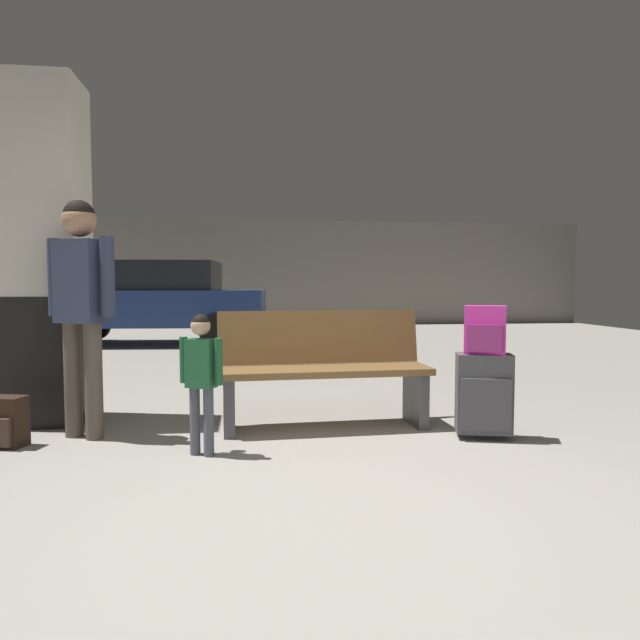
{
  "coord_description": "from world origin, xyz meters",
  "views": [
    {
      "loc": [
        -0.31,
        -2.57,
        1.09
      ],
      "look_at": [
        0.18,
        1.3,
        0.85
      ],
      "focal_mm": 32.21,
      "sensor_mm": 36.0,
      "label": 1
    }
  ],
  "objects_px": {
    "bench": "(323,369)",
    "child": "(201,369)",
    "suitcase": "(484,394)",
    "backpack_dark_floor": "(3,422)",
    "structural_pillar": "(47,255)",
    "parked_car_far": "(153,300)",
    "adult": "(81,292)",
    "backpack_bright": "(485,330)"
  },
  "relations": [
    {
      "from": "bench",
      "to": "parked_car_far",
      "type": "relative_size",
      "value": 0.38
    },
    {
      "from": "suitcase",
      "to": "parked_car_far",
      "type": "height_order",
      "value": "parked_car_far"
    },
    {
      "from": "structural_pillar",
      "to": "child",
      "type": "bearing_deg",
      "value": -40.69
    },
    {
      "from": "structural_pillar",
      "to": "parked_car_far",
      "type": "xyz_separation_m",
      "value": [
        -0.14,
        6.0,
        -0.52
      ]
    },
    {
      "from": "child",
      "to": "parked_car_far",
      "type": "distance_m",
      "value": 7.23
    },
    {
      "from": "child",
      "to": "backpack_dark_floor",
      "type": "bearing_deg",
      "value": 164.86
    },
    {
      "from": "bench",
      "to": "child",
      "type": "bearing_deg",
      "value": -142.9
    },
    {
      "from": "adult",
      "to": "parked_car_far",
      "type": "relative_size",
      "value": 0.4
    },
    {
      "from": "adult",
      "to": "backpack_dark_floor",
      "type": "distance_m",
      "value": 1.01
    },
    {
      "from": "child",
      "to": "parked_car_far",
      "type": "height_order",
      "value": "parked_car_far"
    },
    {
      "from": "bench",
      "to": "child",
      "type": "xyz_separation_m",
      "value": [
        -0.87,
        -0.66,
        0.12
      ]
    },
    {
      "from": "structural_pillar",
      "to": "backpack_bright",
      "type": "bearing_deg",
      "value": -16.27
    },
    {
      "from": "bench",
      "to": "suitcase",
      "type": "distance_m",
      "value": 1.2
    },
    {
      "from": "structural_pillar",
      "to": "child",
      "type": "distance_m",
      "value": 1.84
    },
    {
      "from": "suitcase",
      "to": "adult",
      "type": "bearing_deg",
      "value": 172.16
    },
    {
      "from": "suitcase",
      "to": "child",
      "type": "height_order",
      "value": "child"
    },
    {
      "from": "bench",
      "to": "parked_car_far",
      "type": "xyz_separation_m",
      "value": [
        -2.28,
        6.43,
        0.36
      ]
    },
    {
      "from": "bench",
      "to": "parked_car_far",
      "type": "distance_m",
      "value": 6.83
    },
    {
      "from": "bench",
      "to": "backpack_dark_floor",
      "type": "relative_size",
      "value": 4.77
    },
    {
      "from": "backpack_dark_floor",
      "to": "structural_pillar",
      "type": "bearing_deg",
      "value": 83.9
    },
    {
      "from": "structural_pillar",
      "to": "suitcase",
      "type": "relative_size",
      "value": 4.43
    },
    {
      "from": "parked_car_far",
      "to": "backpack_bright",
      "type": "bearing_deg",
      "value": -64.17
    },
    {
      "from": "child",
      "to": "backpack_dark_floor",
      "type": "height_order",
      "value": "child"
    },
    {
      "from": "backpack_dark_floor",
      "to": "parked_car_far",
      "type": "bearing_deg",
      "value": 90.57
    },
    {
      "from": "suitcase",
      "to": "child",
      "type": "relative_size",
      "value": 0.67
    },
    {
      "from": "backpack_bright",
      "to": "adult",
      "type": "xyz_separation_m",
      "value": [
        -2.81,
        0.39,
        0.27
      ]
    },
    {
      "from": "adult",
      "to": "backpack_dark_floor",
      "type": "relative_size",
      "value": 4.94
    },
    {
      "from": "bench",
      "to": "backpack_bright",
      "type": "relative_size",
      "value": 4.77
    },
    {
      "from": "child",
      "to": "adult",
      "type": "height_order",
      "value": "adult"
    },
    {
      "from": "child",
      "to": "parked_car_far",
      "type": "bearing_deg",
      "value": 101.25
    },
    {
      "from": "adult",
      "to": "backpack_dark_floor",
      "type": "bearing_deg",
      "value": -159.83
    },
    {
      "from": "backpack_bright",
      "to": "adult",
      "type": "height_order",
      "value": "adult"
    },
    {
      "from": "parked_car_far",
      "to": "backpack_dark_floor",
      "type": "bearing_deg",
      "value": -89.43
    },
    {
      "from": "suitcase",
      "to": "backpack_dark_floor",
      "type": "bearing_deg",
      "value": 176.29
    },
    {
      "from": "structural_pillar",
      "to": "adult",
      "type": "relative_size",
      "value": 1.59
    },
    {
      "from": "structural_pillar",
      "to": "backpack_dark_floor",
      "type": "bearing_deg",
      "value": -96.1
    },
    {
      "from": "bench",
      "to": "suitcase",
      "type": "bearing_deg",
      "value": -25.22
    },
    {
      "from": "suitcase",
      "to": "parked_car_far",
      "type": "distance_m",
      "value": 7.72
    },
    {
      "from": "bench",
      "to": "parked_car_far",
      "type": "height_order",
      "value": "parked_car_far"
    },
    {
      "from": "backpack_dark_floor",
      "to": "parked_car_far",
      "type": "height_order",
      "value": "parked_car_far"
    },
    {
      "from": "structural_pillar",
      "to": "backpack_bright",
      "type": "xyz_separation_m",
      "value": [
        3.21,
        -0.94,
        -0.56
      ]
    },
    {
      "from": "structural_pillar",
      "to": "suitcase",
      "type": "xyz_separation_m",
      "value": [
        3.21,
        -0.94,
        -1.01
      ]
    }
  ]
}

